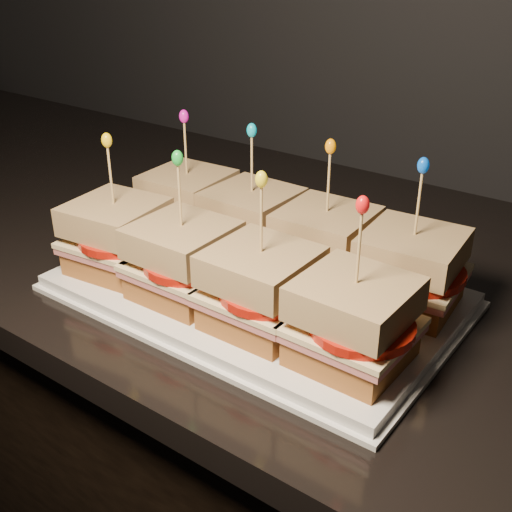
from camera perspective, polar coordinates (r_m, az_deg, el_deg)
The scene contains 60 objects.
cabinet at distance 1.28m, azimuth -8.09°, elevation -14.83°, with size 2.59×0.66×0.86m, color black.
granite_slab at distance 1.04m, azimuth -9.67°, elevation 3.89°, with size 2.63×0.70×0.03m, color black.
platter at distance 0.75m, azimuth -0.00°, elevation -3.16°, with size 0.44×0.27×0.02m, color white.
platter_rim at distance 0.75m, azimuth -0.00°, elevation -3.55°, with size 0.45×0.28×0.01m, color white.
sandwich_0_bread_bot at distance 0.87m, azimuth -5.95°, elevation 2.93°, with size 0.10×0.10×0.03m, color brown.
sandwich_0_ham at distance 0.86m, azimuth -6.00°, elevation 4.00°, with size 0.11×0.10×0.01m, color #BF5253.
sandwich_0_cheese at distance 0.86m, azimuth -6.02°, elevation 4.43°, with size 0.11×0.10×0.01m, color beige.
sandwich_0_tomato at distance 0.84m, azimuth -5.71°, elevation 4.59°, with size 0.10×0.10×0.01m, color #B7170B.
sandwich_0_bread_top at distance 0.85m, azimuth -6.12°, elevation 6.23°, with size 0.10×0.10×0.03m, color #622E0E.
sandwich_0_pick at distance 0.83m, azimuth -6.27°, elevation 9.24°, with size 0.00×0.00×0.09m, color tan.
sandwich_0_frill at distance 0.82m, azimuth -6.43°, elevation 12.24°, with size 0.01×0.01×0.02m, color #D211AA.
sandwich_1_bread_bot at distance 0.81m, azimuth -0.35°, elevation 1.15°, with size 0.10×0.10×0.03m, color brown.
sandwich_1_ham at distance 0.80m, azimuth -0.36°, elevation 2.28°, with size 0.11×0.10×0.01m, color #BF5253.
sandwich_1_cheese at distance 0.80m, azimuth -0.36°, elevation 2.74°, with size 0.11×0.10×0.01m, color beige.
sandwich_1_tomato at distance 0.78m, azimuth 0.08°, elevation 2.88°, with size 0.10×0.10×0.01m, color #B7170B.
sandwich_1_bread_top at distance 0.79m, azimuth -0.36°, elevation 4.66°, with size 0.10×0.10×0.03m, color #622E0E.
sandwich_1_pick at distance 0.77m, azimuth -0.38°, elevation 7.89°, with size 0.00×0.00×0.09m, color tan.
sandwich_1_frill at distance 0.76m, azimuth -0.39°, elevation 11.12°, with size 0.01×0.01×0.02m, color #08A0C2.
sandwich_2_bread_bot at distance 0.76m, azimuth 6.07°, elevation -0.91°, with size 0.10×0.10×0.03m, color brown.
sandwich_2_ham at distance 0.75m, azimuth 6.13°, elevation 0.28°, with size 0.11×0.10×0.01m, color #BF5253.
sandwich_2_cheese at distance 0.74m, azimuth 6.16°, elevation 0.76°, with size 0.11×0.10×0.01m, color beige.
sandwich_2_tomato at distance 0.73m, azimuth 6.75°, elevation 0.87°, with size 0.10×0.10×0.01m, color #B7170B.
sandwich_2_bread_top at distance 0.73m, azimuth 6.26°, elevation 2.78°, with size 0.10×0.10×0.03m, color #622E0E.
sandwich_2_pick at distance 0.71m, azimuth 6.45°, elevation 6.21°, with size 0.00×0.00×0.09m, color tan.
sandwich_2_frill at distance 0.70m, azimuth 6.64°, elevation 9.66°, with size 0.01×0.01×0.02m, color orange.
sandwich_3_bread_bot at distance 0.72m, azimuth 13.31°, elevation -3.22°, with size 0.10×0.10×0.03m, color brown.
sandwich_3_ham at distance 0.71m, azimuth 13.46°, elevation -1.99°, with size 0.11×0.10×0.01m, color #BF5253.
sandwich_3_cheese at distance 0.70m, azimuth 13.52°, elevation -1.49°, with size 0.11×0.10×0.01m, color beige.
sandwich_3_tomato at distance 0.69m, azimuth 14.28°, elevation -1.41°, with size 0.10×0.10×0.01m, color #B7170B.
sandwich_3_bread_top at distance 0.69m, azimuth 13.77°, elevation 0.61°, with size 0.10×0.10×0.03m, color #622E0E.
sandwich_3_pick at distance 0.67m, azimuth 14.21°, elevation 4.19°, with size 0.00×0.00×0.09m, color tan.
sandwich_3_frill at distance 0.66m, azimuth 14.65°, elevation 7.80°, with size 0.01×0.01×0.02m, color blue.
sandwich_4_bread_bot at distance 0.79m, azimuth -12.05°, elevation -0.13°, with size 0.10×0.10×0.03m, color brown.
sandwich_4_ham at distance 0.78m, azimuth -12.17°, elevation 1.02°, with size 0.11×0.10×0.01m, color #BF5253.
sandwich_4_cheese at distance 0.78m, azimuth -12.22°, elevation 1.48°, with size 0.11×0.10×0.01m, color beige.
sandwich_4_tomato at distance 0.76m, azimuth -11.99°, elevation 1.60°, with size 0.10×0.10×0.01m, color #B7170B.
sandwich_4_bread_top at distance 0.77m, azimuth -12.42°, elevation 3.43°, with size 0.10×0.10×0.03m, color #622E0E.
sandwich_4_pick at distance 0.75m, azimuth -12.78°, elevation 6.71°, with size 0.00×0.00×0.09m, color tan.
sandwich_4_frill at distance 0.74m, azimuth -13.13°, elevation 9.99°, with size 0.01×0.01×0.02m, color yellow.
sandwich_5_bread_bot at distance 0.72m, azimuth -6.36°, elevation -2.38°, with size 0.10×0.10×0.03m, color brown.
sandwich_5_ham at distance 0.71m, azimuth -6.43°, elevation -1.15°, with size 0.11×0.10×0.01m, color #BF5253.
sandwich_5_cheese at distance 0.71m, azimuth -6.46°, elevation -0.66°, with size 0.11×0.10×0.01m, color beige.
sandwich_5_tomato at distance 0.69m, azimuth -6.09°, elevation -0.56°, with size 0.10×0.10×0.01m, color #B7170B.
sandwich_5_bread_top at distance 0.70m, azimuth -6.58°, elevation 1.45°, with size 0.10×0.10×0.03m, color #622E0E.
sandwich_5_pick at distance 0.68m, azimuth -6.79°, elevation 5.02°, with size 0.00×0.00×0.09m, color tan.
sandwich_5_frill at distance 0.66m, azimuth -7.00°, elevation 8.63°, with size 0.01×0.01×0.02m, color green.
sandwich_6_bread_bot at distance 0.66m, azimuth 0.43°, elevation -5.03°, with size 0.10×0.10×0.03m, color brown.
sandwich_6_ham at distance 0.65m, azimuth 0.44°, elevation -3.73°, with size 0.11×0.10×0.01m, color #BF5253.
sandwich_6_cheese at distance 0.65m, azimuth 0.44°, elevation -3.20°, with size 0.11×0.10×0.01m, color beige.
sandwich_6_tomato at distance 0.64m, azimuth 1.00°, elevation -3.16°, with size 0.10×0.10×0.01m, color #B7170B.
sandwich_6_bread_top at distance 0.64m, azimuth 0.45°, elevation -0.96°, with size 0.10×0.10×0.03m, color #622E0E.
sandwich_6_pick at distance 0.62m, azimuth 0.46°, elevation 2.90°, with size 0.00×0.00×0.09m, color tan.
sandwich_6_frill at distance 0.60m, azimuth 0.48°, elevation 6.83°, with size 0.01×0.01×0.02m, color yellow.
sandwich_7_bread_bot at distance 0.62m, azimuth 8.44°, elevation -8.04°, with size 0.10×0.10×0.03m, color brown.
sandwich_7_ham at distance 0.61m, azimuth 8.55°, elevation -6.69°, with size 0.11×0.10×0.01m, color #BF5253.
sandwich_7_cheese at distance 0.60m, azimuth 8.60°, elevation -6.13°, with size 0.11×0.10×0.01m, color beige.
sandwich_7_tomato at distance 0.59m, azimuth 9.39°, elevation -6.14°, with size 0.10×0.10×0.01m, color #B7170B.
sandwich_7_bread_top at distance 0.59m, azimuth 8.79°, elevation -3.78°, with size 0.10×0.10×0.03m, color #622E0E.
sandwich_7_pick at distance 0.57m, azimuth 9.12°, elevation 0.30°, with size 0.00×0.00×0.09m, color tan.
sandwich_7_frill at distance 0.55m, azimuth 9.46°, elevation 4.50°, with size 0.01×0.01×0.02m, color red.
Camera 1 is at (0.84, 1.00, 1.27)m, focal length 45.00 mm.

